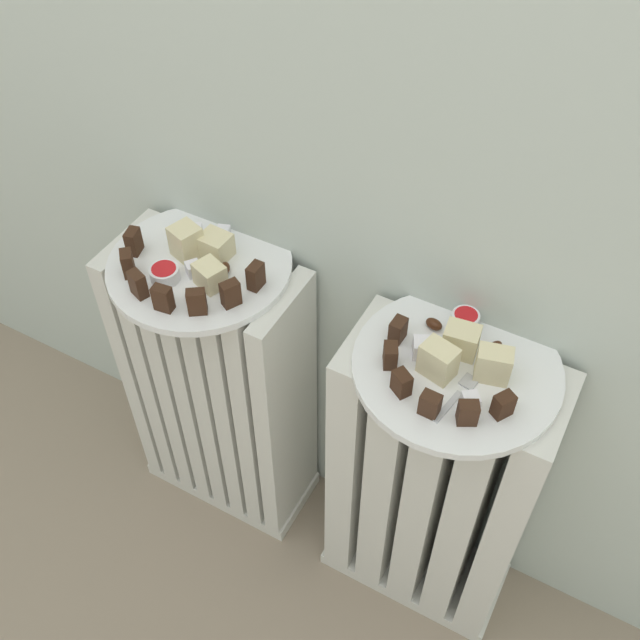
# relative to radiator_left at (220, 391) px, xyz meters

# --- Properties ---
(radiator_left) EXTENTS (0.33, 0.16, 0.61)m
(radiator_left) POSITION_rel_radiator_left_xyz_m (0.00, 0.00, 0.00)
(radiator_left) COLOR silver
(radiator_left) RESTS_ON ground_plane
(radiator_right) EXTENTS (0.33, 0.16, 0.61)m
(radiator_right) POSITION_rel_radiator_left_xyz_m (0.42, 0.00, 0.00)
(radiator_right) COLOR silver
(radiator_right) RESTS_ON ground_plane
(plate_left) EXTENTS (0.28, 0.28, 0.01)m
(plate_left) POSITION_rel_radiator_left_xyz_m (0.00, 0.00, 0.31)
(plate_left) COLOR white
(plate_left) RESTS_ON radiator_left
(plate_right) EXTENTS (0.28, 0.28, 0.01)m
(plate_right) POSITION_rel_radiator_left_xyz_m (0.42, 0.00, 0.31)
(plate_right) COLOR white
(plate_right) RESTS_ON radiator_right
(dark_cake_slice_left_0) EXTENTS (0.02, 0.03, 0.04)m
(dark_cake_slice_left_0) POSITION_rel_radiator_left_xyz_m (-0.10, -0.03, 0.34)
(dark_cake_slice_left_0) COLOR #382114
(dark_cake_slice_left_0) RESTS_ON plate_left
(dark_cake_slice_left_1) EXTENTS (0.03, 0.03, 0.04)m
(dark_cake_slice_left_1) POSITION_rel_radiator_left_xyz_m (-0.08, -0.07, 0.34)
(dark_cake_slice_left_1) COLOR #382114
(dark_cake_slice_left_1) RESTS_ON plate_left
(dark_cake_slice_left_2) EXTENTS (0.03, 0.03, 0.04)m
(dark_cake_slice_left_2) POSITION_rel_radiator_left_xyz_m (-0.04, -0.10, 0.34)
(dark_cake_slice_left_2) COLOR #382114
(dark_cake_slice_left_2) RESTS_ON plate_left
(dark_cake_slice_left_3) EXTENTS (0.03, 0.02, 0.04)m
(dark_cake_slice_left_3) POSITION_rel_radiator_left_xyz_m (0.01, -0.10, 0.34)
(dark_cake_slice_left_3) COLOR #382114
(dark_cake_slice_left_3) RESTS_ON plate_left
(dark_cake_slice_left_4) EXTENTS (0.03, 0.03, 0.04)m
(dark_cake_slice_left_4) POSITION_rel_radiator_left_xyz_m (0.06, -0.09, 0.34)
(dark_cake_slice_left_4) COLOR #382114
(dark_cake_slice_left_4) RESTS_ON plate_left
(dark_cake_slice_left_5) EXTENTS (0.03, 0.03, 0.04)m
(dark_cake_slice_left_5) POSITION_rel_radiator_left_xyz_m (0.09, -0.05, 0.34)
(dark_cake_slice_left_5) COLOR #382114
(dark_cake_slice_left_5) RESTS_ON plate_left
(dark_cake_slice_left_6) EXTENTS (0.02, 0.03, 0.04)m
(dark_cake_slice_left_6) POSITION_rel_radiator_left_xyz_m (0.10, -0.00, 0.34)
(dark_cake_slice_left_6) COLOR #382114
(dark_cake_slice_left_6) RESTS_ON plate_left
(marble_cake_slice_left_0) EXTENTS (0.05, 0.05, 0.04)m
(marble_cake_slice_left_0) POSITION_rel_radiator_left_xyz_m (0.04, -0.03, 0.34)
(marble_cake_slice_left_0) COLOR beige
(marble_cake_slice_left_0) RESTS_ON plate_left
(marble_cake_slice_left_1) EXTENTS (0.05, 0.04, 0.04)m
(marble_cake_slice_left_1) POSITION_rel_radiator_left_xyz_m (0.01, 0.03, 0.34)
(marble_cake_slice_left_1) COLOR beige
(marble_cake_slice_left_1) RESTS_ON plate_left
(marble_cake_slice_left_2) EXTENTS (0.05, 0.05, 0.05)m
(marble_cake_slice_left_2) POSITION_rel_radiator_left_xyz_m (-0.03, 0.01, 0.35)
(marble_cake_slice_left_2) COLOR beige
(marble_cake_slice_left_2) RESTS_ON plate_left
(turkish_delight_left_0) EXTENTS (0.03, 0.03, 0.02)m
(turkish_delight_left_0) POSITION_rel_radiator_left_xyz_m (0.01, -0.02, 0.33)
(turkish_delight_left_0) COLOR white
(turkish_delight_left_0) RESTS_ON plate_left
(turkish_delight_left_1) EXTENTS (0.02, 0.02, 0.02)m
(turkish_delight_left_1) POSITION_rel_radiator_left_xyz_m (0.00, 0.07, 0.33)
(turkish_delight_left_1) COLOR white
(turkish_delight_left_1) RESTS_ON plate_left
(turkish_delight_left_2) EXTENTS (0.03, 0.03, 0.02)m
(turkish_delight_left_2) POSITION_rel_radiator_left_xyz_m (-0.04, 0.05, 0.33)
(turkish_delight_left_2) COLOR white
(turkish_delight_left_2) RESTS_ON plate_left
(medjool_date_left_0) EXTENTS (0.02, 0.03, 0.02)m
(medjool_date_left_0) POSITION_rel_radiator_left_xyz_m (0.05, 0.00, 0.33)
(medjool_date_left_0) COLOR #3D1E0F
(medjool_date_left_0) RESTS_ON plate_left
(medjool_date_left_1) EXTENTS (0.03, 0.03, 0.02)m
(medjool_date_left_1) POSITION_rel_radiator_left_xyz_m (0.04, -0.07, 0.33)
(medjool_date_left_1) COLOR #3D1E0F
(medjool_date_left_1) RESTS_ON plate_left
(jam_bowl_left) EXTENTS (0.04, 0.04, 0.02)m
(jam_bowl_left) POSITION_rel_radiator_left_xyz_m (-0.02, -0.05, 0.33)
(jam_bowl_left) COLOR white
(jam_bowl_left) RESTS_ON plate_left
(dark_cake_slice_right_0) EXTENTS (0.02, 0.03, 0.03)m
(dark_cake_slice_right_0) POSITION_rel_radiator_left_xyz_m (0.33, 0.00, 0.34)
(dark_cake_slice_right_0) COLOR #382114
(dark_cake_slice_right_0) RESTS_ON plate_right
(dark_cake_slice_right_1) EXTENTS (0.03, 0.03, 0.03)m
(dark_cake_slice_right_1) POSITION_rel_radiator_left_xyz_m (0.34, -0.04, 0.34)
(dark_cake_slice_right_1) COLOR #382114
(dark_cake_slice_right_1) RESTS_ON plate_right
(dark_cake_slice_right_2) EXTENTS (0.03, 0.03, 0.03)m
(dark_cake_slice_right_2) POSITION_rel_radiator_left_xyz_m (0.37, -0.08, 0.34)
(dark_cake_slice_right_2) COLOR #382114
(dark_cake_slice_right_2) RESTS_ON plate_right
(dark_cake_slice_right_3) EXTENTS (0.03, 0.02, 0.03)m
(dark_cake_slice_right_3) POSITION_rel_radiator_left_xyz_m (0.41, -0.09, 0.34)
(dark_cake_slice_right_3) COLOR #382114
(dark_cake_slice_right_3) RESTS_ON plate_right
(dark_cake_slice_right_4) EXTENTS (0.03, 0.03, 0.03)m
(dark_cake_slice_right_4) POSITION_rel_radiator_left_xyz_m (0.46, -0.08, 0.34)
(dark_cake_slice_right_4) COLOR #382114
(dark_cake_slice_right_4) RESTS_ON plate_right
(dark_cake_slice_right_5) EXTENTS (0.03, 0.03, 0.03)m
(dark_cake_slice_right_5) POSITION_rel_radiator_left_xyz_m (0.49, -0.05, 0.34)
(dark_cake_slice_right_5) COLOR #382114
(dark_cake_slice_right_5) RESTS_ON plate_right
(marble_cake_slice_right_0) EXTENTS (0.05, 0.04, 0.04)m
(marble_cake_slice_right_0) POSITION_rel_radiator_left_xyz_m (0.41, 0.02, 0.34)
(marble_cake_slice_right_0) COLOR beige
(marble_cake_slice_right_0) RESTS_ON plate_right
(marble_cake_slice_right_1) EXTENTS (0.05, 0.04, 0.05)m
(marble_cake_slice_right_1) POSITION_rel_radiator_left_xyz_m (0.46, 0.00, 0.34)
(marble_cake_slice_right_1) COLOR beige
(marble_cake_slice_right_1) RESTS_ON plate_right
(marble_cake_slice_right_2) EXTENTS (0.05, 0.04, 0.05)m
(marble_cake_slice_right_2) POSITION_rel_radiator_left_xyz_m (0.40, -0.03, 0.34)
(marble_cake_slice_right_2) COLOR beige
(marble_cake_slice_right_2) RESTS_ON plate_right
(turkish_delight_right_0) EXTENTS (0.03, 0.03, 0.02)m
(turkish_delight_right_0) POSITION_rel_radiator_left_xyz_m (0.45, -0.06, 0.33)
(turkish_delight_right_0) COLOR white
(turkish_delight_right_0) RESTS_ON plate_right
(turkish_delight_right_1) EXTENTS (0.03, 0.03, 0.03)m
(turkish_delight_right_1) POSITION_rel_radiator_left_xyz_m (0.37, -0.01, 0.33)
(turkish_delight_right_1) COLOR white
(turkish_delight_right_1) RESTS_ON plate_right
(medjool_date_right_0) EXTENTS (0.03, 0.02, 0.01)m
(medjool_date_right_0) POSITION_rel_radiator_left_xyz_m (0.36, 0.05, 0.33)
(medjool_date_right_0) COLOR #3D1E0F
(medjool_date_right_0) RESTS_ON plate_right
(medjool_date_right_1) EXTENTS (0.02, 0.03, 0.02)m
(medjool_date_right_1) POSITION_rel_radiator_left_xyz_m (0.45, 0.04, 0.33)
(medjool_date_right_1) COLOR #3D1E0F
(medjool_date_right_1) RESTS_ON plate_right
(jam_bowl_right) EXTENTS (0.04, 0.04, 0.02)m
(jam_bowl_right) POSITION_rel_radiator_left_xyz_m (0.40, 0.07, 0.33)
(jam_bowl_right) COLOR white
(jam_bowl_right) RESTS_ON plate_right
(fork) EXTENTS (0.03, 0.09, 0.00)m
(fork) POSITION_rel_radiator_left_xyz_m (0.44, -0.05, 0.32)
(fork) COLOR #B7B7BC
(fork) RESTS_ON plate_right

